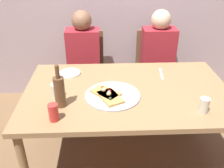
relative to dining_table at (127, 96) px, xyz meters
The scene contains 15 objects.
ground_plane 0.66m from the dining_table, ahead, with size 8.00×8.00×0.00m, color brown.
dining_table is the anchor object (origin of this frame).
pizza_tray 0.17m from the dining_table, 143.43° to the right, with size 0.43×0.43×0.01m, color #ADADB2.
pizza_slice_last 0.22m from the dining_table, 157.16° to the right, with size 0.25×0.25×0.05m.
pizza_slice_extra 0.22m from the dining_table, 136.37° to the right, with size 0.21×0.25×0.05m.
wine_bottle 0.58m from the dining_table, 157.53° to the right, with size 0.08×0.08×0.32m.
tumbler_near 0.61m from the dining_table, 33.31° to the right, with size 0.07×0.07×0.11m, color beige.
tumbler_far 0.58m from the dining_table, behind, with size 0.07×0.07×0.11m, color beige.
soda_can 0.66m from the dining_table, 144.44° to the right, with size 0.07×0.07×0.12m, color red.
plate_stack 0.58m from the dining_table, 149.13° to the left, with size 0.19×0.19×0.02m, color white.
table_knife 0.43m from the dining_table, 38.20° to the left, with size 0.22×0.02×0.01m, color #B7B7BC.
chair_left 1.00m from the dining_table, 114.13° to the left, with size 0.44×0.44×0.90m.
chair_right 1.01m from the dining_table, 64.90° to the left, with size 0.44×0.44×0.90m.
guest_in_sweater 0.86m from the dining_table, 118.27° to the left, with size 0.36×0.56×1.17m.
guest_in_beanie 0.87m from the dining_table, 60.65° to the left, with size 0.36×0.56×1.17m.
Camera 1 is at (-0.20, -1.70, 1.74)m, focal length 39.29 mm.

